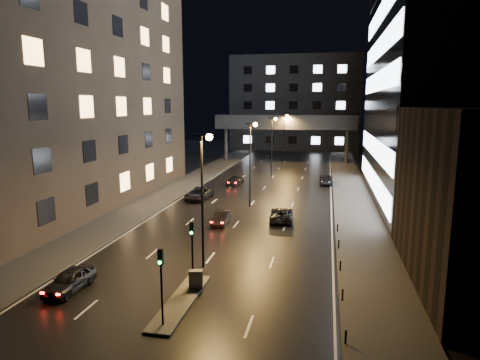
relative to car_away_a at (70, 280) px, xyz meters
The scene contains 22 objects.
ground 38.51m from the car_away_a, 78.77° to the left, with size 160.00×160.00×0.00m, color black.
sidewalk_left 33.15m from the car_away_a, 98.67° to the left, with size 5.00×110.00×0.15m, color #383533.
sidewalk_right 38.39m from the car_away_a, 58.60° to the left, with size 5.00×110.00×0.15m, color #383533.
building_left 32.71m from the car_away_a, 124.57° to the left, with size 15.00×48.00×40.00m, color #2D2319.
building_right_glass 51.68m from the car_away_a, 46.09° to the left, with size 20.00×36.00×45.00m, color black.
building_far 96.78m from the car_away_a, 85.52° to the left, with size 34.00×14.00×25.00m, color #333335.
skybridge 68.60m from the car_away_a, 83.68° to the left, with size 30.00×3.00×10.00m.
median_island 7.83m from the car_away_a, ahead, with size 1.60×8.00×0.15m, color #383533.
traffic_signal_near 8.46m from the car_away_a, 16.15° to the left, with size 0.28×0.34×4.40m.
traffic_signal_far 8.77m from the car_away_a, 22.56° to the right, with size 0.28×0.34×4.40m.
bollard_row 18.21m from the car_away_a, 13.55° to the left, with size 0.12×25.12×0.90m.
streetlight_near 11.19m from the car_away_a, 36.97° to the left, with size 1.45×0.50×10.15m.
streetlight_mid_a 27.49m from the car_away_a, 73.44° to the left, with size 1.45×0.50×10.15m.
streetlight_mid_b 46.76m from the car_away_a, 80.50° to the left, with size 1.45×0.50×10.15m.
streetlight_far 66.46m from the car_away_a, 83.35° to the left, with size 1.45×0.50×10.15m.
car_away_a is the anchor object (origin of this frame).
car_away_b 18.70m from the car_away_a, 71.28° to the left, with size 1.43×4.09×1.35m, color black.
car_away_c 28.27m from the car_away_a, 89.40° to the left, with size 2.57×5.57×1.55m, color black.
car_away_d 39.39m from the car_away_a, 86.04° to the left, with size 1.90×4.67×1.35m, color black.
car_toward_a 23.35m from the car_away_a, 59.23° to the left, with size 2.36×5.11×1.42m, color black.
car_toward_b 45.80m from the car_away_a, 68.88° to the left, with size 2.00×4.91×1.43m, color black.
utility_cabinet 8.37m from the car_away_a, 11.48° to the left, with size 0.91×0.50×1.26m, color #4D4D50.
Camera 1 is at (8.92, -21.73, 12.22)m, focal length 32.00 mm.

